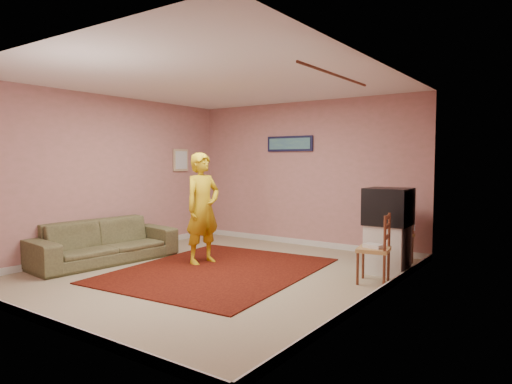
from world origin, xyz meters
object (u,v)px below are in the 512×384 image
Objects in this scene: sofa at (104,241)px; person at (203,208)px; crt_tv at (388,206)px; chair_a at (396,228)px; tv_cabinet at (387,249)px; chair_b at (374,241)px.

person reaches higher than sofa.
person is at bearing -158.29° from crt_tv.
person is (-2.36, -1.69, 0.29)m from chair_a.
crt_tv reaches higher than chair_a.
chair_b reaches higher than tv_cabinet.
chair_b is 0.29× the size of person.
tv_cabinet is 1.38× the size of chair_a.
sofa is (-3.75, -1.81, -0.02)m from tv_cabinet.
chair_a is (-0.10, 0.69, -0.38)m from crt_tv.
chair_b is (0.02, -0.59, 0.20)m from tv_cabinet.
crt_tv is 0.27× the size of sofa.
chair_a is at bearing -49.00° from sofa.
chair_a is 4.42m from sofa.
crt_tv is at bearing -66.29° from chair_a.
tv_cabinet is 0.63m from chair_b.
sofa is at bearing -154.26° from tv_cabinet.
person is at bearing -128.82° from chair_a.
person is at bearing -51.29° from sofa.
chair_b is at bearing -87.63° from tv_cabinet.
crt_tv is 2.66m from person.
chair_a is at bearing 98.64° from tv_cabinet.
crt_tv is (-0.01, -0.00, 0.59)m from tv_cabinet.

